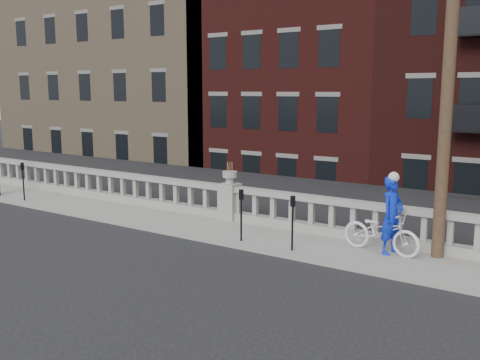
% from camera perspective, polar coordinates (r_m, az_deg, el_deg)
% --- Properties ---
extents(ground, '(120.00, 120.00, 0.00)m').
position_cam_1_polar(ground, '(13.44, -10.86, -8.05)').
color(ground, black).
rests_on(ground, ground).
extents(sidewalk, '(32.00, 2.20, 0.15)m').
position_cam_1_polar(sidewalk, '(15.60, -3.08, -5.13)').
color(sidewalk, gray).
rests_on(sidewalk, ground).
extents(balustrade, '(28.00, 0.34, 1.03)m').
position_cam_1_polar(balustrade, '(16.22, -1.08, -2.50)').
color(balustrade, gray).
rests_on(balustrade, sidewalk).
extents(planter_pedestal, '(0.55, 0.55, 1.76)m').
position_cam_1_polar(planter_pedestal, '(16.18, -1.09, -1.84)').
color(planter_pedestal, gray).
rests_on(planter_pedestal, sidewalk).
extents(lower_level, '(80.00, 44.00, 20.80)m').
position_cam_1_polar(lower_level, '(33.23, 19.10, 6.63)').
color(lower_level, '#605E59').
rests_on(lower_level, ground).
extents(utility_pole, '(1.60, 0.28, 10.00)m').
position_cam_1_polar(utility_pole, '(13.03, 21.59, 14.24)').
color(utility_pole, '#422D1E').
rests_on(utility_pole, sidewalk).
extents(parking_meter_b, '(0.10, 0.09, 1.36)m').
position_cam_1_polar(parking_meter_b, '(20.39, -22.14, 0.30)').
color(parking_meter_b, black).
rests_on(parking_meter_b, sidewalk).
extents(parking_meter_c, '(0.10, 0.09, 1.36)m').
position_cam_1_polar(parking_meter_c, '(13.80, 0.13, -3.13)').
color(parking_meter_c, black).
rests_on(parking_meter_c, sidewalk).
extents(parking_meter_d, '(0.10, 0.09, 1.36)m').
position_cam_1_polar(parking_meter_d, '(13.05, 5.63, -3.92)').
color(parking_meter_d, black).
rests_on(parking_meter_d, sidewalk).
extents(bicycle, '(2.03, 0.93, 1.03)m').
position_cam_1_polar(bicycle, '(13.36, 14.81, -5.34)').
color(bicycle, white).
rests_on(bicycle, sidewalk).
extents(cyclist, '(0.60, 0.77, 1.87)m').
position_cam_1_polar(cyclist, '(13.24, 15.91, -3.64)').
color(cyclist, '#0D28D1').
rests_on(cyclist, sidewalk).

